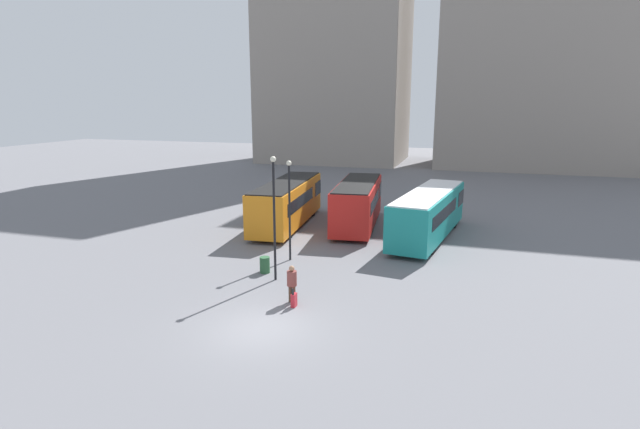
% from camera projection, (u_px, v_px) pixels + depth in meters
% --- Properties ---
extents(ground_plane, '(160.00, 160.00, 0.00)m').
position_uv_depth(ground_plane, '(262.00, 328.00, 19.63)').
color(ground_plane, slate).
extents(building_block_left, '(20.03, 15.48, 43.28)m').
position_uv_depth(building_block_left, '(336.00, 7.00, 70.59)').
color(building_block_left, gray).
rests_on(building_block_left, ground_plane).
extents(building_block_right, '(31.70, 14.30, 37.74)m').
position_uv_depth(building_block_right, '(573.00, 18.00, 62.34)').
color(building_block_right, gray).
rests_on(building_block_right, ground_plane).
extents(bus_0, '(3.48, 10.82, 3.16)m').
position_uv_depth(bus_0, '(287.00, 202.00, 35.60)').
color(bus_0, orange).
rests_on(bus_0, ground_plane).
extents(bus_1, '(3.54, 9.55, 3.20)m').
position_uv_depth(bus_1, '(358.00, 203.00, 35.22)').
color(bus_1, red).
rests_on(bus_1, ground_plane).
extents(bus_2, '(4.05, 11.16, 3.08)m').
position_uv_depth(bus_2, '(429.00, 213.00, 32.29)').
color(bus_2, '#19847F').
rests_on(bus_2, ground_plane).
extents(traveler, '(0.44, 0.44, 1.70)m').
position_uv_depth(traveler, '(292.00, 281.00, 21.98)').
color(traveler, '#4C3828').
rests_on(traveler, ground_plane).
extents(suitcase, '(0.19, 0.36, 0.86)m').
position_uv_depth(suitcase, '(294.00, 300.00, 21.65)').
color(suitcase, '#B7232D').
rests_on(suitcase, ground_plane).
extents(lamp_post_0, '(0.28, 0.28, 6.19)m').
position_uv_depth(lamp_post_0, '(274.00, 209.00, 24.18)').
color(lamp_post_0, black).
rests_on(lamp_post_0, ground_plane).
extents(lamp_post_1, '(0.28, 0.28, 5.61)m').
position_uv_depth(lamp_post_1, '(289.00, 202.00, 27.36)').
color(lamp_post_1, black).
rests_on(lamp_post_1, ground_plane).
extents(trash_bin, '(0.52, 0.52, 0.85)m').
position_uv_depth(trash_bin, '(265.00, 265.00, 25.91)').
color(trash_bin, '#285633').
rests_on(trash_bin, ground_plane).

